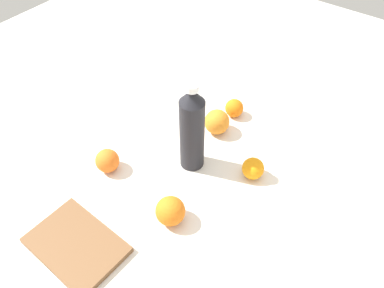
{
  "coord_description": "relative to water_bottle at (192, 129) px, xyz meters",
  "views": [
    {
      "loc": [
        0.44,
        -0.62,
        0.87
      ],
      "look_at": [
        -0.01,
        -0.01,
        0.08
      ],
      "focal_mm": 36.28,
      "sensor_mm": 36.0,
      "label": 1
    }
  ],
  "objects": [
    {
      "name": "orange_2",
      "position": [
        -0.18,
        -0.16,
        -0.1
      ],
      "size": [
        0.07,
        0.07,
        0.07
      ],
      "primitive_type": "sphere",
      "color": "orange",
      "rests_on": "ground_plane"
    },
    {
      "name": "orange_3",
      "position": [
        -0.02,
        0.16,
        -0.1
      ],
      "size": [
        0.08,
        0.08,
        0.08
      ],
      "primitive_type": "sphere",
      "color": "orange",
      "rests_on": "ground_plane"
    },
    {
      "name": "ground_plane",
      "position": [
        0.01,
        0.01,
        -0.14
      ],
      "size": [
        2.4,
        2.4,
        0.0
      ],
      "primitive_type": "plane",
      "color": "silver"
    },
    {
      "name": "cutting_board",
      "position": [
        -0.06,
        -0.4,
        -0.13
      ],
      "size": [
        0.24,
        0.17,
        0.02
      ],
      "primitive_type": "cube",
      "rotation": [
        0.0,
        0.0,
        -0.04
      ],
      "color": "brown",
      "rests_on": "ground_plane"
    },
    {
      "name": "orange_4",
      "position": [
        0.17,
        0.06,
        -0.11
      ],
      "size": [
        0.06,
        0.06,
        0.06
      ],
      "primitive_type": "sphere",
      "color": "orange",
      "rests_on": "ground_plane"
    },
    {
      "name": "orange_0",
      "position": [
        -0.02,
        0.26,
        -0.11
      ],
      "size": [
        0.06,
        0.06,
        0.06
      ],
      "primitive_type": "sphere",
      "color": "orange",
      "rests_on": "ground_plane"
    },
    {
      "name": "orange_1",
      "position": [
        0.07,
        -0.19,
        -0.1
      ],
      "size": [
        0.08,
        0.08,
        0.08
      ],
      "primitive_type": "sphere",
      "color": "orange",
      "rests_on": "ground_plane"
    },
    {
      "name": "water_bottle",
      "position": [
        0.0,
        0.0,
        0.0
      ],
      "size": [
        0.07,
        0.07,
        0.29
      ],
      "rotation": [
        0.0,
        0.0,
        5.66
      ],
      "color": "black",
      "rests_on": "ground_plane"
    }
  ]
}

